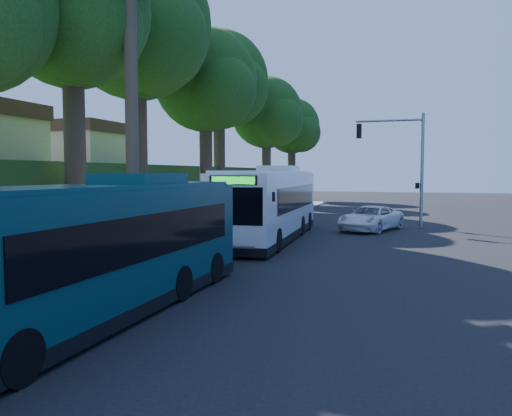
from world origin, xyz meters
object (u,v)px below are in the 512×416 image
(bus_shelter, at_px, (136,209))
(white_bus, at_px, (270,203))
(teal_bus, at_px, (101,247))
(pickup, at_px, (371,218))

(bus_shelter, height_order, white_bus, white_bus)
(white_bus, relative_size, teal_bus, 1.13)
(white_bus, relative_size, pickup, 2.46)
(bus_shelter, distance_m, teal_bus, 10.36)
(white_bus, bearing_deg, bus_shelter, -134.52)
(bus_shelter, xyz_separation_m, white_bus, (4.65, 5.24, 0.03))
(white_bus, bearing_deg, pickup, 47.12)
(teal_bus, xyz_separation_m, pickup, (4.57, 19.95, -0.92))
(bus_shelter, bearing_deg, pickup, 49.22)
(white_bus, distance_m, pickup, 7.21)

